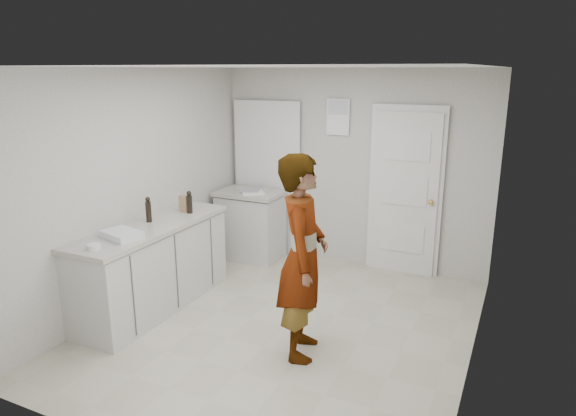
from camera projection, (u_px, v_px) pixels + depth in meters
The scene contains 12 objects.
ground at pixel (285, 326), 5.13m from camera, with size 4.00×4.00×0.00m, color #AEA992.
room_shell at pixel (338, 186), 6.63m from camera, with size 4.00×4.00×4.00m.
main_counter at pixel (153, 269), 5.44m from camera, with size 0.64×1.96×0.93m.
side_counter at pixel (251, 227), 6.88m from camera, with size 0.84×0.61×0.93m.
person at pixel (303, 257), 4.43m from camera, with size 0.66×0.44×1.82m, color silver.
cake_mix_box at pixel (184, 204), 5.76m from camera, with size 0.12×0.05×0.19m, color #9C6D4E.
spice_jar at pixel (189, 207), 5.82m from camera, with size 0.05×0.05×0.08m, color tan.
oil_cruet_a at pixel (189, 203), 5.71m from camera, with size 0.06×0.06×0.25m.
oil_cruet_b at pixel (148, 210), 5.37m from camera, with size 0.06×0.06×0.27m.
baking_dish at pixel (122, 235), 4.89m from camera, with size 0.42×0.34×0.07m.
egg_bowl at pixel (94, 247), 4.57m from camera, with size 0.12×0.12×0.05m.
papers at pixel (253, 192), 6.70m from camera, with size 0.28×0.35×0.01m, color white.
Camera 1 is at (2.01, -4.18, 2.48)m, focal length 32.00 mm.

